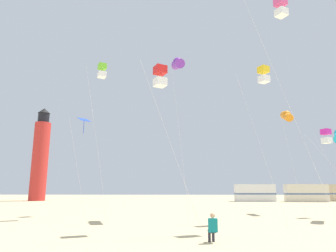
{
  "coord_description": "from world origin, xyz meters",
  "views": [
    {
      "loc": [
        0.67,
        -5.85,
        2.1
      ],
      "look_at": [
        -0.05,
        13.55,
        6.15
      ],
      "focal_mm": 32.12,
      "sensor_mm": 36.0,
      "label": 1
    }
  ],
  "objects_px": {
    "kite_box_rainbow": "(281,8)",
    "lighthouse_distant": "(40,156)",
    "kite_tube_orange": "(287,116)",
    "kite_box_lime": "(102,71)",
    "kite_tube_violet": "(178,64)",
    "kite_box_scarlet": "(160,76)",
    "kite_box_magenta": "(326,136)",
    "rv_van_white": "(255,193)",
    "rv_van_cream": "(306,193)",
    "kite_flyer_standing": "(212,227)",
    "kite_box_gold": "(264,75)",
    "kite_diamond_blue": "(84,123)"
  },
  "relations": [
    {
      "from": "kite_box_gold",
      "to": "lighthouse_distant",
      "type": "relative_size",
      "value": 0.62
    },
    {
      "from": "kite_tube_orange",
      "to": "rv_van_cream",
      "type": "relative_size",
      "value": 1.43
    },
    {
      "from": "kite_box_magenta",
      "to": "kite_tube_orange",
      "type": "height_order",
      "value": "kite_tube_orange"
    },
    {
      "from": "kite_diamond_blue",
      "to": "kite_tube_orange",
      "type": "bearing_deg",
      "value": 8.46
    },
    {
      "from": "kite_box_rainbow",
      "to": "lighthouse_distant",
      "type": "bearing_deg",
      "value": 130.4
    },
    {
      "from": "kite_box_rainbow",
      "to": "kite_box_scarlet",
      "type": "xyz_separation_m",
      "value": [
        -7.22,
        -1.17,
        -4.73
      ]
    },
    {
      "from": "kite_box_magenta",
      "to": "kite_box_gold",
      "type": "relative_size",
      "value": 0.65
    },
    {
      "from": "kite_tube_violet",
      "to": "kite_box_rainbow",
      "type": "bearing_deg",
      "value": -38.48
    },
    {
      "from": "kite_box_lime",
      "to": "kite_box_rainbow",
      "type": "xyz_separation_m",
      "value": [
        12.34,
        -5.84,
        1.49
      ]
    },
    {
      "from": "kite_diamond_blue",
      "to": "lighthouse_distant",
      "type": "xyz_separation_m",
      "value": [
        -17.04,
        28.85,
        0.31
      ]
    },
    {
      "from": "kite_box_magenta",
      "to": "kite_diamond_blue",
      "type": "height_order",
      "value": "kite_diamond_blue"
    },
    {
      "from": "kite_box_gold",
      "to": "rv_van_cream",
      "type": "distance_m",
      "value": 35.32
    },
    {
      "from": "kite_box_magenta",
      "to": "lighthouse_distant",
      "type": "relative_size",
      "value": 0.4
    },
    {
      "from": "kite_flyer_standing",
      "to": "kite_box_gold",
      "type": "relative_size",
      "value": 0.11
    },
    {
      "from": "kite_box_magenta",
      "to": "kite_tube_orange",
      "type": "bearing_deg",
      "value": 120.23
    },
    {
      "from": "kite_diamond_blue",
      "to": "lighthouse_distant",
      "type": "height_order",
      "value": "lighthouse_distant"
    },
    {
      "from": "kite_box_scarlet",
      "to": "kite_box_gold",
      "type": "xyz_separation_m",
      "value": [
        6.85,
        4.32,
        1.69
      ]
    },
    {
      "from": "rv_van_white",
      "to": "kite_tube_orange",
      "type": "bearing_deg",
      "value": -94.47
    },
    {
      "from": "kite_box_scarlet",
      "to": "kite_box_magenta",
      "type": "height_order",
      "value": "kite_box_scarlet"
    },
    {
      "from": "kite_tube_orange",
      "to": "kite_flyer_standing",
      "type": "bearing_deg",
      "value": -120.46
    },
    {
      "from": "kite_flyer_standing",
      "to": "kite_box_scarlet",
      "type": "relative_size",
      "value": 0.13
    },
    {
      "from": "kite_box_lime",
      "to": "kite_tube_violet",
      "type": "relative_size",
      "value": 0.98
    },
    {
      "from": "kite_box_magenta",
      "to": "rv_van_white",
      "type": "height_order",
      "value": "kite_box_magenta"
    },
    {
      "from": "kite_box_scarlet",
      "to": "kite_tube_violet",
      "type": "bearing_deg",
      "value": 81.26
    },
    {
      "from": "rv_van_white",
      "to": "kite_box_rainbow",
      "type": "bearing_deg",
      "value": -98.54
    },
    {
      "from": "rv_van_white",
      "to": "kite_tube_violet",
      "type": "bearing_deg",
      "value": -111.07
    },
    {
      "from": "kite_box_magenta",
      "to": "lighthouse_distant",
      "type": "distance_m",
      "value": 47.09
    },
    {
      "from": "kite_tube_violet",
      "to": "kite_tube_orange",
      "type": "xyz_separation_m",
      "value": [
        9.94,
        5.61,
        -2.82
      ]
    },
    {
      "from": "kite_box_lime",
      "to": "kite_box_scarlet",
      "type": "distance_m",
      "value": 9.27
    },
    {
      "from": "rv_van_cream",
      "to": "kite_tube_orange",
      "type": "bearing_deg",
      "value": -112.47
    },
    {
      "from": "kite_tube_orange",
      "to": "rv_van_cream",
      "type": "xyz_separation_m",
      "value": [
        10.66,
        23.56,
        -7.23
      ]
    },
    {
      "from": "kite_diamond_blue",
      "to": "rv_van_white",
      "type": "xyz_separation_m",
      "value": [
        20.53,
        27.05,
        -6.14
      ]
    },
    {
      "from": "kite_tube_orange",
      "to": "kite_box_rainbow",
      "type": "bearing_deg",
      "value": -109.1
    },
    {
      "from": "kite_box_lime",
      "to": "kite_box_scarlet",
      "type": "relative_size",
      "value": 1.38
    },
    {
      "from": "kite_box_magenta",
      "to": "rv_van_white",
      "type": "distance_m",
      "value": 27.95
    },
    {
      "from": "kite_box_lime",
      "to": "kite_box_scarlet",
      "type": "bearing_deg",
      "value": -53.86
    },
    {
      "from": "kite_flyer_standing",
      "to": "kite_box_lime",
      "type": "bearing_deg",
      "value": -59.39
    },
    {
      "from": "kite_flyer_standing",
      "to": "kite_tube_orange",
      "type": "height_order",
      "value": "kite_tube_orange"
    },
    {
      "from": "kite_box_lime",
      "to": "kite_tube_violet",
      "type": "bearing_deg",
      "value": -7.98
    },
    {
      "from": "lighthouse_distant",
      "to": "kite_box_lime",
      "type": "bearing_deg",
      "value": -58.49
    },
    {
      "from": "kite_tube_orange",
      "to": "rv_van_cream",
      "type": "bearing_deg",
      "value": 65.66
    },
    {
      "from": "kite_box_gold",
      "to": "rv_van_cream",
      "type": "bearing_deg",
      "value": 64.64
    },
    {
      "from": "kite_diamond_blue",
      "to": "kite_tube_violet",
      "type": "bearing_deg",
      "value": -20.2
    },
    {
      "from": "kite_box_lime",
      "to": "kite_flyer_standing",
      "type": "bearing_deg",
      "value": -53.03
    },
    {
      "from": "kite_box_magenta",
      "to": "rv_van_white",
      "type": "xyz_separation_m",
      "value": [
        0.77,
        27.52,
        -4.79
      ]
    },
    {
      "from": "kite_box_scarlet",
      "to": "kite_box_gold",
      "type": "height_order",
      "value": "kite_box_gold"
    },
    {
      "from": "kite_flyer_standing",
      "to": "kite_box_rainbow",
      "type": "relative_size",
      "value": 0.09
    },
    {
      "from": "kite_tube_violet",
      "to": "rv_van_cream",
      "type": "relative_size",
      "value": 1.87
    },
    {
      "from": "kite_box_rainbow",
      "to": "rv_van_cream",
      "type": "relative_size",
      "value": 2.06
    },
    {
      "from": "kite_box_lime",
      "to": "kite_box_gold",
      "type": "bearing_deg",
      "value": -12.67
    }
  ]
}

